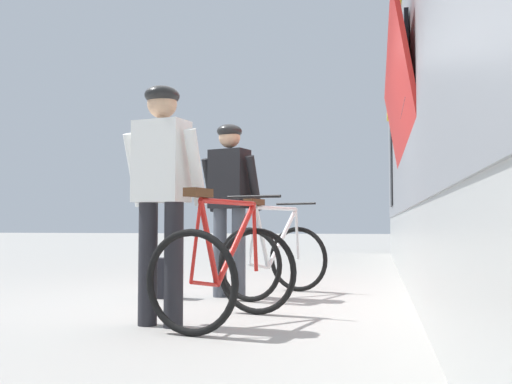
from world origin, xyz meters
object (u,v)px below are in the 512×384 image
(cyclist_near_in_dark, at_px, (230,193))
(bicycle_far_red, at_px, (227,270))
(backpack_on_platform, at_px, (166,278))
(cyclist_far_in_white, at_px, (162,181))
(bicycle_near_white, at_px, (275,257))

(cyclist_near_in_dark, height_order, bicycle_far_red, cyclist_near_in_dark)
(cyclist_near_in_dark, bearing_deg, backpack_on_platform, -162.67)
(cyclist_far_in_white, xyz_separation_m, bicycle_far_red, (0.45, 0.18, -0.65))
(bicycle_far_red, distance_m, backpack_on_platform, 1.68)
(bicycle_near_white, bearing_deg, cyclist_near_in_dark, -156.40)
(cyclist_near_in_dark, height_order, cyclist_far_in_white, same)
(bicycle_far_red, bearing_deg, cyclist_near_in_dark, 103.65)
(cyclist_far_in_white, relative_size, backpack_on_platform, 4.40)
(backpack_on_platform, bearing_deg, cyclist_near_in_dark, 27.60)
(bicycle_near_white, xyz_separation_m, bicycle_far_red, (-0.06, -1.73, 0.00))
(bicycle_near_white, xyz_separation_m, backpack_on_platform, (-1.04, -0.38, -0.20))
(cyclist_near_in_dark, bearing_deg, bicycle_far_red, -76.35)
(cyclist_near_in_dark, distance_m, bicycle_near_white, 0.81)
(cyclist_far_in_white, bearing_deg, cyclist_near_in_dark, 87.49)
(cyclist_far_in_white, distance_m, bicycle_near_white, 2.08)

